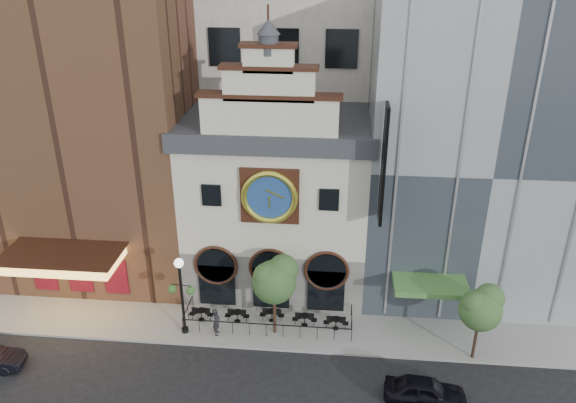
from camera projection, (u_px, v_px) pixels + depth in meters
The scene contains 16 objects.
ground at pixel (264, 351), 34.07m from camera, with size 120.00×120.00×0.00m, color black.
sidewalk at pixel (269, 324), 36.30m from camera, with size 44.00×5.00×0.15m, color gray.
clock_building at pixel (277, 197), 38.32m from camera, with size 12.60×8.78×18.65m.
theater_building at pixel (94, 100), 38.85m from camera, with size 14.00×15.60×25.00m.
retail_building at pixel (472, 145), 37.72m from camera, with size 14.00×14.40×20.00m.
cafe_railing at pixel (269, 318), 36.08m from camera, with size 10.60×2.60×0.90m, color black, non-canonical shape.
bistro_0 at pixel (201, 314), 36.41m from camera, with size 1.58×0.68×0.90m.
bistro_1 at pixel (237, 316), 36.25m from camera, with size 1.58×0.68×0.90m.
bistro_2 at pixel (272, 315), 36.33m from camera, with size 1.58×0.68×0.90m.
bistro_3 at pixel (305, 319), 35.89m from camera, with size 1.58×0.68×0.90m.
bistro_4 at pixel (336, 323), 35.58m from camera, with size 1.58×0.68×0.90m.
car_right at pixel (425, 391), 29.98m from camera, with size 1.75×4.35×1.48m, color black.
pedestrian at pixel (216, 322), 34.90m from camera, with size 0.69×0.45×1.88m, color black.
lamppost at pixel (181, 288), 34.10m from camera, with size 1.70×0.62×5.33m.
tree_left at pixel (275, 279), 33.83m from camera, with size 2.80×2.69×5.39m.
tree_right at pixel (481, 307), 31.84m from camera, with size 2.54×2.44×4.89m.
Camera 1 is at (3.99, -26.82, 22.58)m, focal length 35.00 mm.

